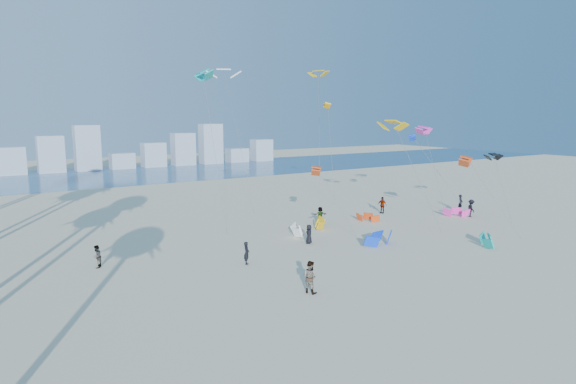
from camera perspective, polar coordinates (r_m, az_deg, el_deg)
ground at (r=24.20m, az=15.43°, el=-16.27°), size 220.00×220.00×0.00m
ocean at (r=88.50m, az=-21.87°, el=1.68°), size 220.00×220.00×0.00m
kitesurfer_near at (r=34.03m, az=-4.84°, el=-7.10°), size 0.63×0.70×1.60m
kitesurfer_mid at (r=28.67m, az=2.57°, el=-9.85°), size 1.02×1.13×1.91m
kitesurfers_far at (r=46.52m, az=9.34°, el=-2.76°), size 37.77×7.51×1.82m
grounded_kites at (r=43.64m, az=11.07°, el=-4.13°), size 20.29×15.49×1.01m
flying_kites at (r=51.03m, az=5.78°, el=9.92°), size 28.96×32.47×16.54m
distant_skyline at (r=97.82m, az=-23.81°, el=4.01°), size 85.00×3.00×8.40m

